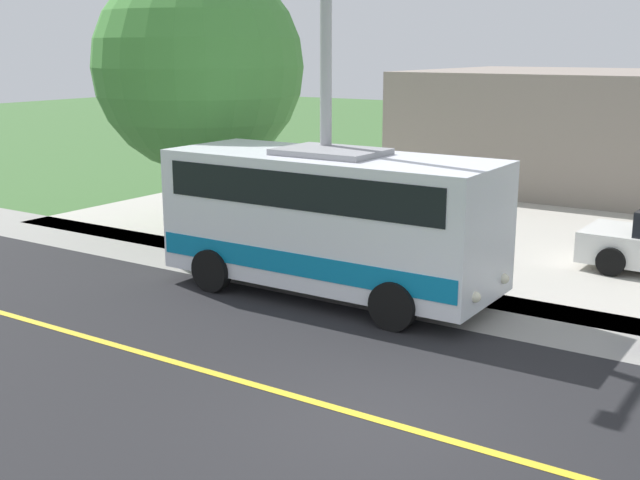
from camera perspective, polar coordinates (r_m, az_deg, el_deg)
ground_plane at (r=11.20m, az=4.27°, el=-12.73°), size 120.00×120.00×0.00m
road_surface at (r=11.20m, az=4.27°, el=-12.71°), size 8.00×100.00×0.01m
sidewalk at (r=15.62m, az=13.66°, el=-5.32°), size 2.40×100.00×0.01m
road_centre_line at (r=11.19m, az=4.27°, el=-12.69°), size 0.16×100.00×0.00m
shuttle_bus_front at (r=16.20m, az=0.76°, el=1.77°), size 2.75×6.99×3.00m
street_light_pole at (r=16.36m, az=0.19°, el=11.67°), size 1.97×0.24×8.01m
tree_curbside at (r=21.75m, az=-8.62°, el=12.09°), size 5.54×5.54×7.23m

